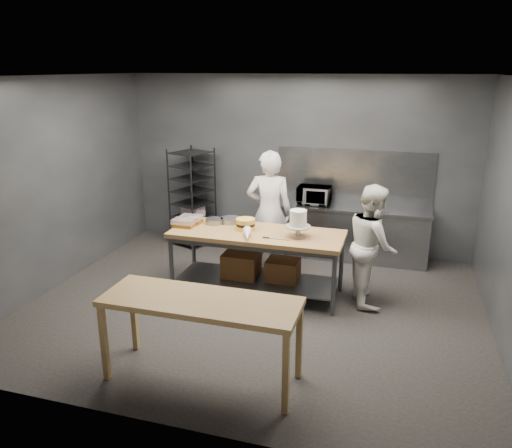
{
  "coord_description": "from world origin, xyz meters",
  "views": [
    {
      "loc": [
        1.76,
        -5.88,
        3.1
      ],
      "look_at": [
        -0.09,
        0.36,
        1.05
      ],
      "focal_mm": 35.0,
      "sensor_mm": 36.0,
      "label": 1
    }
  ],
  "objects": [
    {
      "name": "layer_cake",
      "position": [
        -0.27,
        0.47,
        1.0
      ],
      "size": [
        0.27,
        0.27,
        0.16
      ],
      "color": "#F9BE4F",
      "rests_on": "work_table"
    },
    {
      "name": "back_wall",
      "position": [
        0.0,
        2.5,
        1.5
      ],
      "size": [
        6.0,
        0.04,
        3.0
      ],
      "primitive_type": "cube",
      "color": "#4C4F54",
      "rests_on": "ground"
    },
    {
      "name": "frosted_cake_stand",
      "position": [
        0.5,
        0.36,
        1.15
      ],
      "size": [
        0.34,
        0.34,
        0.37
      ],
      "color": "#B2A68E",
      "rests_on": "work_table"
    },
    {
      "name": "microwave",
      "position": [
        0.39,
        2.18,
        1.05
      ],
      "size": [
        0.54,
        0.37,
        0.3
      ],
      "primitive_type": "imported",
      "color": "black",
      "rests_on": "back_counter"
    },
    {
      "name": "splashback_panel",
      "position": [
        1.0,
        2.48,
        1.35
      ],
      "size": [
        2.6,
        0.02,
        0.9
      ],
      "primitive_type": "cube",
      "color": "slate",
      "rests_on": "back_counter"
    },
    {
      "name": "speed_rack",
      "position": [
        -1.79,
        2.1,
        0.86
      ],
      "size": [
        0.78,
        0.81,
        1.75
      ],
      "color": "black",
      "rests_on": "ground"
    },
    {
      "name": "offset_spatula",
      "position": [
        0.19,
        0.19,
        0.93
      ],
      "size": [
        0.36,
        0.02,
        0.02
      ],
      "color": "slate",
      "rests_on": "work_table"
    },
    {
      "name": "work_table",
      "position": [
        -0.08,
        0.43,
        0.57
      ],
      "size": [
        2.4,
        0.9,
        0.92
      ],
      "color": "olive",
      "rests_on": "ground"
    },
    {
      "name": "cake_pans",
      "position": [
        -0.67,
        0.66,
        0.96
      ],
      "size": [
        0.49,
        0.39,
        0.07
      ],
      "color": "gray",
      "rests_on": "work_table"
    },
    {
      "name": "pastry_clamshells",
      "position": [
        -1.15,
        0.44,
        0.98
      ],
      "size": [
        0.34,
        0.41,
        0.11
      ],
      "color": "#8D5B1C",
      "rests_on": "work_table"
    },
    {
      "name": "back_counter",
      "position": [
        1.0,
        2.18,
        0.45
      ],
      "size": [
        2.6,
        0.6,
        0.9
      ],
      "color": "slate",
      "rests_on": "ground"
    },
    {
      "name": "chef_right",
      "position": [
        1.47,
        0.6,
        0.83
      ],
      "size": [
        0.81,
        0.94,
        1.65
      ],
      "primitive_type": "imported",
      "rotation": [
        0.0,
        0.0,
        1.84
      ],
      "color": "silver",
      "rests_on": "ground"
    },
    {
      "name": "near_counter",
      "position": [
        -0.05,
        -1.72,
        0.81
      ],
      "size": [
        2.0,
        0.7,
        0.9
      ],
      "color": "olive",
      "rests_on": "ground"
    },
    {
      "name": "ground",
      "position": [
        0.0,
        0.0,
        0.0
      ],
      "size": [
        6.0,
        6.0,
        0.0
      ],
      "primitive_type": "plane",
      "color": "black",
      "rests_on": "ground"
    },
    {
      "name": "piping_bag",
      "position": [
        -0.13,
        0.1,
        0.98
      ],
      "size": [
        0.23,
        0.4,
        0.12
      ],
      "primitive_type": "cone",
      "rotation": [
        1.57,
        0.0,
        0.3
      ],
      "color": "silver",
      "rests_on": "work_table"
    },
    {
      "name": "chef_behind",
      "position": [
        -0.13,
        1.24,
        0.97
      ],
      "size": [
        0.77,
        0.57,
        1.93
      ],
      "primitive_type": "imported",
      "rotation": [
        0.0,
        0.0,
        3.31
      ],
      "color": "white",
      "rests_on": "ground"
    }
  ]
}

